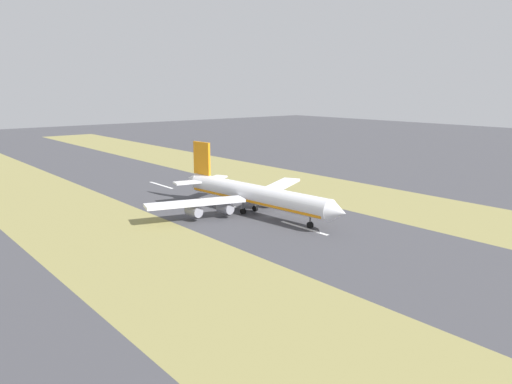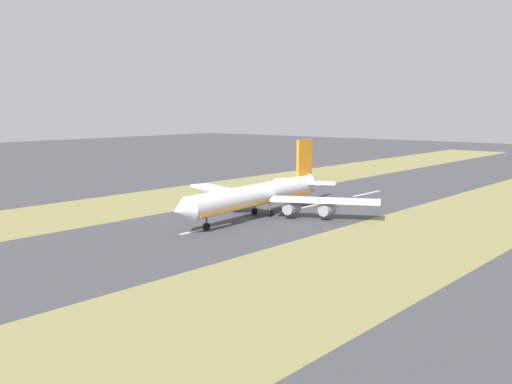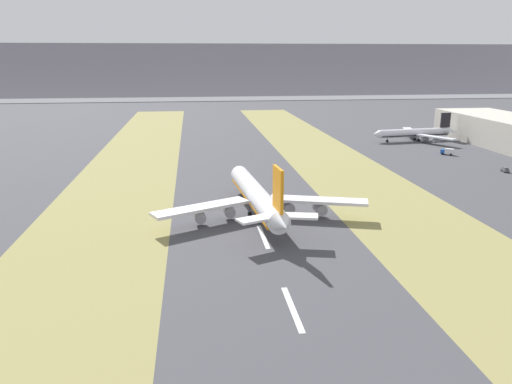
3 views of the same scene
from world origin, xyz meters
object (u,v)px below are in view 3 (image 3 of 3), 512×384
terminal_building (499,129)px  apron_car (505,170)px  airplane_main_jet (257,197)px  airplane_parked_apron (416,133)px  service_truck (448,151)px

terminal_building → apron_car: bearing=-120.4°
airplane_main_jet → terminal_building: airplane_main_jet is taller
terminal_building → airplane_parked_apron: bearing=165.6°
airplane_parked_apron → apron_car: airplane_parked_apron is taller
airplane_main_jet → airplane_parked_apron: (107.87, 126.44, -1.38)m
terminal_building → airplane_parked_apron: size_ratio=1.59×
airplane_main_jet → apron_car: 120.02m
apron_car → airplane_main_jet: bearing=-157.5°
service_truck → airplane_parked_apron: bearing=86.7°
airplane_parked_apron → apron_car: (2.91, -80.52, -3.64)m
airplane_main_jet → airplane_parked_apron: airplane_main_jet is taller
airplane_main_jet → apron_car: (110.78, 45.91, -5.02)m
airplane_main_jet → service_truck: airplane_main_jet is taller
airplane_main_jet → apron_car: size_ratio=14.51×
airplane_main_jet → terminal_building: 190.28m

